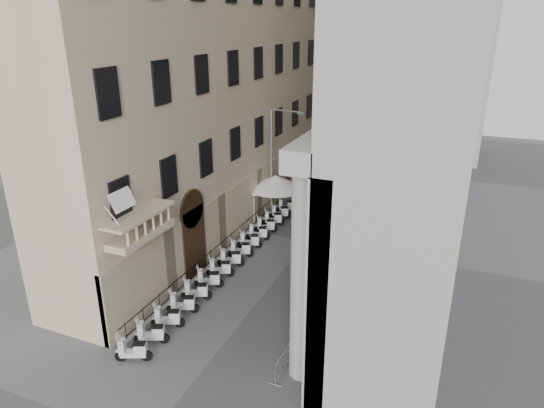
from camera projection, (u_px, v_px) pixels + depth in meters
The scene contains 35 objects.
far_building at pixel (393, 18), 54.29m from camera, with size 22.00×10.00×30.00m, color #A19E98.
iron_fence at pixel (246, 238), 35.41m from camera, with size 0.30×28.00×1.40m, color black, non-canonical shape.
blue_awning at pixel (382, 216), 39.28m from camera, with size 1.60×3.00×3.00m, color navy, non-canonical shape.
flag at pixel (139, 341), 24.10m from camera, with size 1.00×1.40×8.20m, color #9E0C11, non-canonical shape.
scooter_0 at pixel (135, 361), 22.76m from camera, with size 0.56×1.40×1.50m, color silver, non-canonical shape.
scooter_1 at pixel (153, 343), 23.99m from camera, with size 0.56×1.40×1.50m, color silver, non-canonical shape.
scooter_2 at pixel (169, 327), 25.22m from camera, with size 0.56×1.40×1.50m, color silver, non-canonical shape.
scooter_3 at pixel (184, 313), 26.45m from camera, with size 0.56×1.40×1.50m, color silver, non-canonical shape.
scooter_4 at pixel (197, 299), 27.68m from camera, with size 0.56×1.40×1.50m, color silver, non-canonical shape.
scooter_5 at pixel (210, 287), 28.91m from camera, with size 0.56×1.40×1.50m, color silver, non-canonical shape.
scooter_6 at pixel (221, 276), 30.15m from camera, with size 0.56×1.40×1.50m, color silver, non-canonical shape.
scooter_7 at pixel (232, 266), 31.38m from camera, with size 0.56×1.40×1.50m, color silver, non-canonical shape.
scooter_8 at pixel (241, 257), 32.61m from camera, with size 0.56×1.40×1.50m, color silver, non-canonical shape.
scooter_9 at pixel (250, 248), 33.84m from camera, with size 0.56×1.40×1.50m, color silver, non-canonical shape.
scooter_10 at pixel (258, 240), 35.07m from camera, with size 0.56×1.40×1.50m, color silver, non-canonical shape.
scooter_11 at pixel (266, 232), 36.30m from camera, with size 0.56×1.40×1.50m, color silver, non-canonical shape.
scooter_12 at pixel (273, 225), 37.53m from camera, with size 0.56×1.40×1.50m, color silver, non-canonical shape.
scooter_13 at pixel (280, 219), 38.76m from camera, with size 0.56×1.40×1.50m, color silver, non-canonical shape.
scooter_14 at pixel (287, 212), 39.99m from camera, with size 0.56×1.40×1.50m, color silver, non-canonical shape.
barrier_0 at pixel (285, 368), 22.27m from camera, with size 0.60×2.40×1.10m, color #B5B8BD, non-canonical shape.
barrier_1 at pixel (303, 337), 24.42m from camera, with size 0.60×2.40×1.10m, color #B5B8BD, non-canonical shape.
barrier_2 at pixel (318, 311), 26.58m from camera, with size 0.60×2.40×1.10m, color #B5B8BD, non-canonical shape.
barrier_3 at pixel (331, 289), 28.73m from camera, with size 0.60×2.40×1.10m, color #B5B8BD, non-canonical shape.
barrier_4 at pixel (342, 270), 30.88m from camera, with size 0.60×2.40×1.10m, color #B5B8BD, non-canonical shape.
barrier_5 at pixel (351, 254), 33.03m from camera, with size 0.60×2.40×1.10m, color #B5B8BD, non-canonical shape.
barrier_6 at pixel (359, 239), 35.19m from camera, with size 0.60×2.40×1.10m, color #B5B8BD, non-canonical shape.
barrier_7 at pixel (367, 226), 37.34m from camera, with size 0.60×2.40×1.10m, color #B5B8BD, non-canonical shape.
barrier_8 at pixel (373, 215), 39.49m from camera, with size 0.60×2.40×1.10m, color #B5B8BD, non-canonical shape.
barrier_9 at pixel (379, 205), 41.65m from camera, with size 0.60×2.40×1.10m, color #B5B8BD, non-canonical shape.
security_tent at pixel (280, 185), 37.51m from camera, with size 4.35×4.35×3.54m.
street_lamp at pixel (275, 154), 37.32m from camera, with size 2.82×0.52×8.68m.
info_kiosk at pixel (299, 200), 40.12m from camera, with size 0.58×0.90×1.84m.
pedestrian_a at pixel (342, 198), 40.41m from camera, with size 0.70×0.46×1.93m, color #0E0D34.
pedestrian_b at pixel (346, 201), 39.89m from camera, with size 0.93×0.72×1.91m, color black.
pedestrian_c at pixel (315, 191), 42.24m from camera, with size 0.90×0.59×1.85m, color black.
Camera 1 is at (9.79, -10.93, 15.10)m, focal length 32.00 mm.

